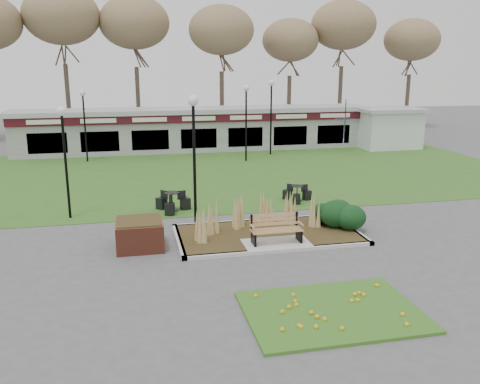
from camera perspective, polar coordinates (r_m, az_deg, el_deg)
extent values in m
plane|color=#515154|center=(16.77, 4.25, -6.27)|extent=(100.00, 100.00, 0.00)
cube|color=#31621F|center=(28.04, -2.76, 2.16)|extent=(34.00, 16.00, 0.02)
cube|color=#2C621C|center=(12.80, 10.29, -13.08)|extent=(4.20, 3.00, 0.08)
cube|color=#372A16|center=(17.84, 3.15, -4.78)|extent=(6.22, 3.22, 0.12)
cube|color=#B7B7B2|center=(16.39, 4.66, -6.56)|extent=(6.40, 0.18, 0.12)
cube|color=#B7B7B2|center=(19.31, 1.87, -3.26)|extent=(6.40, 0.18, 0.12)
cube|color=#B7B7B2|center=(17.30, -6.87, -5.47)|extent=(0.18, 3.40, 0.12)
cube|color=#B7B7B2|center=(18.88, 12.31, -4.01)|extent=(0.18, 3.40, 0.12)
cube|color=#B7B7B2|center=(16.89, 4.11, -5.89)|extent=(2.20, 1.20, 0.13)
cone|color=tan|center=(17.62, -3.14, -2.84)|extent=(0.36, 0.36, 1.15)
cone|color=tan|center=(18.18, -0.23, -2.29)|extent=(0.36, 0.36, 1.15)
cone|color=tan|center=(18.62, 2.95, -1.91)|extent=(0.36, 0.36, 1.15)
cone|color=tan|center=(18.68, 5.77, -1.90)|extent=(0.36, 0.36, 1.15)
cone|color=tan|center=(18.58, 8.50, -2.08)|extent=(0.36, 0.36, 1.15)
cone|color=tan|center=(16.80, -4.38, -3.73)|extent=(0.36, 0.36, 1.15)
ellipsoid|color=black|center=(18.69, 10.72, -2.42)|extent=(1.21, 1.10, 0.99)
ellipsoid|color=black|center=(18.52, 12.33, -2.80)|extent=(1.10, 1.00, 0.90)
ellipsoid|color=black|center=(19.27, 10.95, -2.11)|extent=(1.06, 0.96, 0.86)
ellipsoid|color=black|center=(19.05, 9.29, -2.38)|extent=(0.92, 0.84, 0.76)
cube|color=#A7784B|center=(16.72, 4.14, -4.30)|extent=(1.70, 0.57, 0.04)
cube|color=#A7784B|center=(16.92, 3.86, -3.07)|extent=(1.70, 0.13, 0.44)
cube|color=black|center=(16.60, 1.53, -5.21)|extent=(0.06, 0.55, 0.42)
cube|color=black|center=(17.02, 6.65, -4.80)|extent=(0.06, 0.55, 0.42)
cube|color=black|center=(16.72, 1.29, -3.36)|extent=(0.06, 0.06, 0.50)
cube|color=black|center=(17.15, 6.37, -3.00)|extent=(0.06, 0.06, 0.50)
cube|color=#A7784B|center=(16.44, 1.42, -3.93)|extent=(0.05, 0.50, 0.04)
cube|color=#A7784B|center=(16.89, 6.84, -3.53)|extent=(0.05, 0.50, 0.04)
cube|color=brown|center=(16.92, -11.20, -4.71)|extent=(1.50, 1.50, 0.90)
cube|color=#372A16|center=(16.78, -11.28, -3.19)|extent=(1.40, 1.40, 0.06)
cube|color=gray|center=(35.63, -4.98, 6.81)|extent=(24.00, 3.00, 2.60)
cube|color=#410D16|center=(33.98, -4.67, 8.24)|extent=(24.00, 0.18, 0.55)
cube|color=#B7B7BC|center=(35.47, -5.03, 9.13)|extent=(24.60, 3.40, 0.30)
cube|color=silver|center=(33.87, -4.65, 8.22)|extent=(22.00, 0.02, 0.28)
cube|color=black|center=(34.24, -4.65, 6.01)|extent=(22.00, 0.10, 1.30)
cube|color=silver|center=(37.93, 16.25, 6.75)|extent=(4.00, 3.00, 2.60)
cube|color=#B7B7BC|center=(37.79, 16.40, 8.85)|extent=(4.40, 3.40, 0.25)
cylinder|color=#47382B|center=(43.38, -18.49, 9.17)|extent=(0.36, 0.36, 5.17)
ellipsoid|color=brown|center=(43.33, -19.12, 16.83)|extent=(5.24, 5.24, 3.93)
cylinder|color=#47382B|center=(43.19, -10.45, 9.64)|extent=(0.36, 0.36, 5.17)
ellipsoid|color=brown|center=(43.14, -10.81, 17.35)|extent=(5.24, 5.24, 3.93)
cylinder|color=#47382B|center=(43.82, -2.48, 9.92)|extent=(0.36, 0.36, 5.17)
ellipsoid|color=brown|center=(43.77, -2.56, 17.52)|extent=(5.24, 5.24, 3.93)
cylinder|color=#47382B|center=(45.25, 5.14, 10.01)|extent=(0.36, 0.36, 5.17)
ellipsoid|color=brown|center=(45.20, 5.31, 17.38)|extent=(5.24, 5.24, 3.93)
cylinder|color=#47382B|center=(47.39, 12.18, 9.95)|extent=(0.36, 0.36, 5.17)
ellipsoid|color=brown|center=(47.35, 12.57, 16.96)|extent=(5.24, 5.24, 3.93)
cylinder|color=#47382B|center=(50.17, 18.53, 9.76)|extent=(0.36, 0.36, 5.17)
ellipsoid|color=brown|center=(50.13, 19.07, 16.37)|extent=(5.24, 5.24, 3.93)
cylinder|color=black|center=(20.47, -18.94, 2.56)|extent=(0.10, 0.10, 3.99)
sphere|color=white|center=(20.17, -19.43, 8.56)|extent=(0.36, 0.36, 0.36)
cylinder|color=black|center=(18.74, -5.13, 2.91)|extent=(0.11, 0.11, 4.41)
sphere|color=white|center=(18.42, -5.30, 10.19)|extent=(0.40, 0.40, 0.40)
cylinder|color=black|center=(31.17, 0.69, 7.35)|extent=(0.11, 0.11, 4.26)
sphere|color=white|center=(30.98, 0.70, 11.58)|extent=(0.38, 0.38, 0.38)
cylinder|color=black|center=(33.51, 3.49, 7.99)|extent=(0.11, 0.11, 4.48)
sphere|color=white|center=(33.33, 3.56, 12.13)|extent=(0.40, 0.40, 0.40)
cylinder|color=black|center=(32.37, -16.99, 6.75)|extent=(0.10, 0.10, 4.00)
sphere|color=white|center=(32.18, -17.27, 10.56)|extent=(0.36, 0.36, 0.36)
cylinder|color=black|center=(20.92, -7.60, -2.07)|extent=(0.46, 0.46, 0.03)
cylinder|color=black|center=(20.82, -7.63, -1.10)|extent=(0.05, 0.05, 0.75)
cylinder|color=black|center=(20.73, -7.66, -0.08)|extent=(0.62, 0.62, 0.03)
cube|color=black|center=(21.05, -6.16, -1.29)|extent=(0.43, 0.43, 0.48)
cube|color=black|center=(21.22, -8.80, -1.26)|extent=(0.50, 0.50, 0.48)
cube|color=black|center=(20.32, -7.89, -1.92)|extent=(0.43, 0.43, 0.48)
cylinder|color=black|center=(22.39, 6.40, -0.96)|extent=(0.40, 0.40, 0.03)
cylinder|color=black|center=(22.31, 6.42, -0.15)|extent=(0.05, 0.05, 0.66)
cylinder|color=black|center=(22.23, 6.44, 0.69)|extent=(0.55, 0.55, 0.02)
cube|color=black|center=(22.58, 7.53, -0.35)|extent=(0.36, 0.36, 0.42)
cube|color=black|center=(22.59, 5.32, -0.27)|extent=(0.44, 0.44, 0.42)
cube|color=black|center=(21.85, 6.38, -0.80)|extent=(0.40, 0.40, 0.42)
cylinder|color=black|center=(34.97, 11.63, 6.11)|extent=(0.06, 0.06, 2.20)
imported|color=#3560BA|center=(34.91, 11.66, 6.85)|extent=(2.55, 2.57, 1.79)
imported|color=black|center=(42.55, -17.93, 6.46)|extent=(3.76, 1.35, 1.23)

